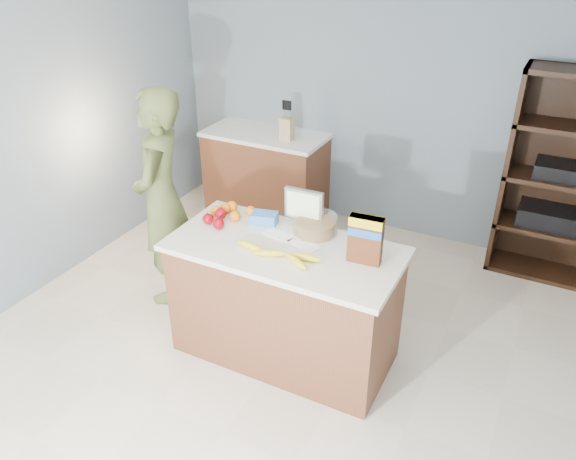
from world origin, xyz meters
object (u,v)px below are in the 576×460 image
at_px(counter_peninsula, 285,306).
at_px(shelving_unit, 561,182).
at_px(cereal_box, 366,236).
at_px(tv, 304,206).
at_px(person, 162,199).

relative_size(counter_peninsula, shelving_unit, 0.87).
distance_m(shelving_unit, cereal_box, 2.25).
height_order(counter_peninsula, tv, tv).
relative_size(shelving_unit, person, 1.03).
height_order(shelving_unit, tv, shelving_unit).
relative_size(tv, cereal_box, 0.89).
relative_size(shelving_unit, cereal_box, 5.68).
xyz_separation_m(counter_peninsula, cereal_box, (0.53, 0.06, 0.67)).
bearing_deg(counter_peninsula, shelving_unit, 52.89).
bearing_deg(cereal_box, person, 173.98).
height_order(counter_peninsula, person, person).
bearing_deg(cereal_box, shelving_unit, 62.86).
height_order(counter_peninsula, cereal_box, cereal_box).
bearing_deg(person, counter_peninsula, 57.05).
bearing_deg(shelving_unit, cereal_box, -117.14).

